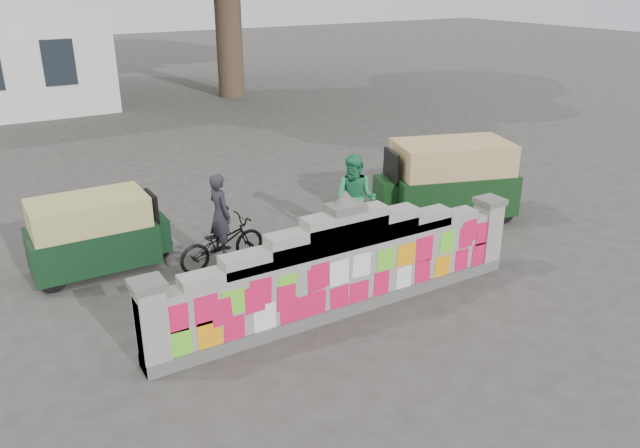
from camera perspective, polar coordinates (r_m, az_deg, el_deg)
The scene contains 7 objects.
ground at distance 9.97m, azimuth 2.19°, elevation -7.92°, with size 100.00×100.00×0.00m, color #383533.
parapet_wall at distance 9.61m, azimuth 2.27°, elevation -4.05°, with size 6.48×0.44×2.01m.
cyclist_bike at distance 11.37m, azimuth -8.95°, elevation -1.74°, with size 0.59×1.68×0.88m, color black.
cyclist_rider at distance 11.25m, azimuth -9.05°, elevation -0.31°, with size 0.55×0.36×1.50m, color #232129.
pedestrian at distance 12.15m, azimuth 3.25°, elevation 2.28°, with size 0.85×0.66×1.75m, color #268B55.
rickshaw_left at distance 11.67m, azimuth -19.86°, elevation -0.77°, with size 2.47×1.16×1.37m.
rickshaw_right at distance 13.61m, azimuth 11.53°, elevation 4.04°, with size 3.12×2.15×1.68m.
Camera 1 is at (-4.79, -7.19, 4.97)m, focal length 35.00 mm.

